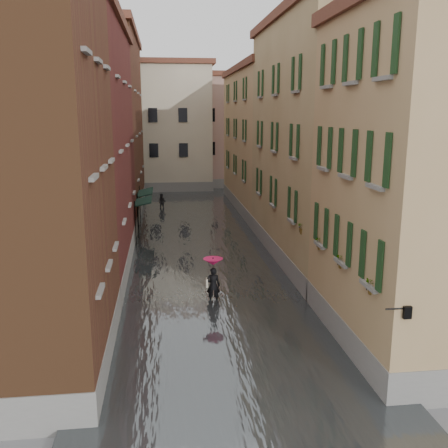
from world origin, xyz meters
TOP-DOWN VIEW (x-y plane):
  - ground at (0.00, 0.00)m, footprint 120.00×120.00m
  - floodwater at (0.00, 13.00)m, footprint 10.00×60.00m
  - building_left_near at (-7.00, -2.00)m, footprint 6.00×8.00m
  - building_left_mid at (-7.00, 9.00)m, footprint 6.00×14.00m
  - building_left_far at (-7.00, 24.00)m, footprint 6.00×16.00m
  - building_right_near at (7.00, -2.00)m, footprint 6.00×8.00m
  - building_right_mid at (7.00, 9.00)m, footprint 6.00×14.00m
  - building_right_far at (7.00, 24.00)m, footprint 6.00×16.00m
  - building_end_cream at (-3.00, 38.00)m, footprint 12.00×9.00m
  - building_end_pink at (6.00, 40.00)m, footprint 10.00×9.00m
  - awning_near at (-3.49, 14.91)m, footprint 1.09×2.85m
  - awning_far at (-3.48, 18.65)m, footprint 1.09×3.24m
  - wall_lantern at (4.33, -6.00)m, footprint 0.71×0.22m
  - window_planters at (4.12, -0.56)m, footprint 0.59×8.53m
  - pedestrian_main at (-0.05, 2.77)m, footprint 0.89×0.89m
  - pedestrian_far at (-2.29, 24.79)m, footprint 0.84×0.75m

SIDE VIEW (x-z plane):
  - ground at x=0.00m, z-range 0.00..0.00m
  - floodwater at x=0.00m, z-range 0.00..0.20m
  - pedestrian_far at x=-2.29m, z-range 0.00..1.43m
  - pedestrian_main at x=-0.05m, z-range 0.19..2.25m
  - awning_near at x=-3.49m, z-range 1.06..3.86m
  - awning_far at x=-3.48m, z-range 1.07..3.87m
  - wall_lantern at x=4.33m, z-range 2.83..3.18m
  - window_planters at x=4.12m, z-range 3.09..3.93m
  - building_right_near at x=7.00m, z-range 0.00..11.50m
  - building_right_far at x=7.00m, z-range 0.00..11.50m
  - building_end_pink at x=6.00m, z-range 0.00..12.00m
  - building_left_mid at x=-7.00m, z-range 0.00..12.50m
  - building_left_near at x=-7.00m, z-range 0.00..13.00m
  - building_right_mid at x=7.00m, z-range 0.00..13.00m
  - building_end_cream at x=-3.00m, z-range 0.00..13.00m
  - building_left_far at x=-7.00m, z-range 0.00..14.00m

